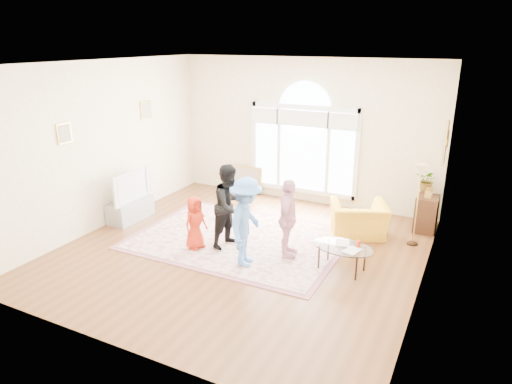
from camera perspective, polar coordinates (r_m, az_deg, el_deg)
The scene contains 17 objects.
ground at distance 8.13m, azimuth -1.90°, elevation -7.36°, with size 6.00×6.00×0.00m, color brown.
room_shell at distance 10.08m, azimuth 5.76°, elevation 7.14°, with size 6.00×6.00×6.00m.
area_rug at distance 8.57m, azimuth -2.12°, elevation -5.87°, with size 3.60×2.60×0.02m, color beige.
rug_border at distance 8.57m, azimuth -2.12°, elevation -5.90°, with size 3.80×2.80×0.01m, color #955965.
tv_console at distance 9.77m, azimuth -15.41°, elevation -2.13°, with size 0.45×1.00×0.42m, color gray.
television at distance 9.60m, azimuth -15.65°, elevation 0.77°, with size 0.17×1.08×0.62m.
coffee_table at distance 7.45m, azimuth 10.76°, elevation -6.83°, with size 1.07×0.75×0.54m.
armchair at distance 8.81m, azimuth 12.69°, elevation -3.38°, with size 1.00×0.88×0.65m, color yellow.
side_cabinet at distance 9.41m, azimuth 20.49°, elevation -2.56°, with size 0.40×0.50×0.70m, color black.
floor_lamp at distance 8.41m, azimuth 19.85°, elevation 1.78°, with size 0.30×0.30×1.51m.
plant_pedestal at distance 9.72m, azimuth 20.26°, elevation -1.87°, with size 0.20×0.20×0.70m, color white.
potted_plant at distance 9.54m, azimuth 20.64°, elevation 1.35°, with size 0.40×0.35×0.44m, color #33722D.
leaning_picture at distance 11.11m, azimuth -1.18°, elevation -0.05°, with size 0.80×0.05×0.62m, color tan.
child_red at distance 8.08m, azimuth -7.62°, elevation -3.82°, with size 0.47×0.30×0.96m, color red.
child_black at distance 8.03m, azimuth -3.26°, elevation -1.75°, with size 0.73×0.57×1.50m, color black.
child_pink at distance 7.66m, azimuth 4.00°, elevation -3.35°, with size 0.80×0.33×1.36m, color #EEA8BE.
child_blue at distance 7.34m, azimuth -1.23°, elevation -3.79°, with size 0.96×0.55×1.48m, color #5187DC.
Camera 1 is at (3.50, -6.41, 3.57)m, focal length 32.00 mm.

